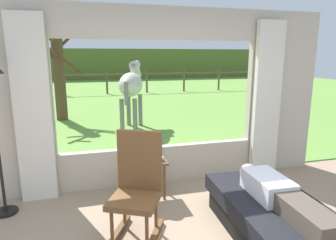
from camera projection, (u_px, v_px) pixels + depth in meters
back_wall_with_window at (160, 100)px, 4.33m from camera, size 5.20×0.12×2.55m
curtain_panel_left at (33, 111)px, 3.77m from camera, size 0.44×0.10×2.40m
curtain_panel_right at (267, 100)px, 4.65m from camera, size 0.44×0.10×2.40m
outdoor_pasture_lawn at (107, 94)px, 14.86m from camera, size 36.00×21.68×0.02m
distant_hill_ridge at (97, 64)px, 23.87m from camera, size 36.00×2.00×2.40m
recliner_sofa at (274, 219)px, 3.10m from camera, size 0.98×1.74×0.42m
reclining_person at (279, 194)px, 2.99m from camera, size 0.37×1.44×0.22m
rocking_chair at (137, 186)px, 3.12m from camera, size 0.72×0.82×1.12m
side_table at (149, 166)px, 4.02m from camera, size 0.44×0.44×0.52m
potted_plant at (142, 146)px, 3.99m from camera, size 0.22×0.22×0.32m
book_stack at (156, 158)px, 3.95m from camera, size 0.19×0.15×0.06m
horse at (132, 85)px, 7.58m from camera, size 0.94×1.81×1.73m
pasture_tree at (58, 73)px, 8.54m from camera, size 1.32×1.18×2.97m
pasture_fence_line at (107, 79)px, 14.62m from camera, size 16.10×0.10×1.10m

